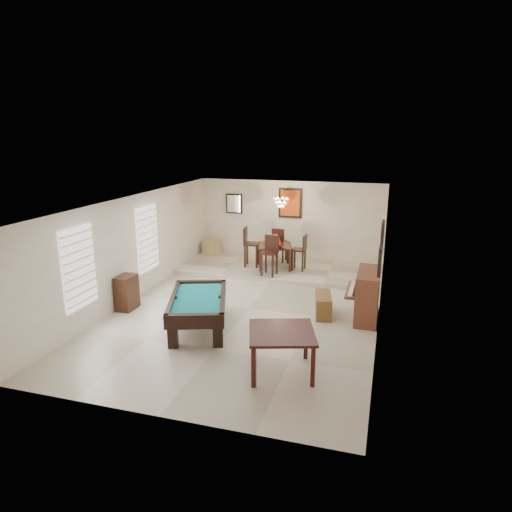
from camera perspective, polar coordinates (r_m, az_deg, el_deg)
The scene contains 26 objects.
ground_plane at distance 11.02m, azimuth -0.89°, elevation -6.62°, with size 6.00×9.00×0.02m, color beige.
wall_back at distance 14.85m, azimuth 4.28°, elevation 4.35°, with size 6.00×0.04×2.60m, color silver.
wall_front at distance 6.70m, azimuth -12.66°, elevation -9.79°, with size 6.00×0.04×2.60m, color silver.
wall_left at distance 11.83m, azimuth -14.93°, elevation 1.05°, with size 0.04×9.00×2.60m, color silver.
wall_right at distance 10.15m, azimuth 15.47°, elevation -1.30°, with size 0.04×9.00×2.60m, color silver.
ceiling at distance 10.34m, azimuth -0.95°, elevation 6.93°, with size 6.00×9.00×0.04m, color white.
dining_step at distance 13.96m, azimuth 3.09°, elevation -1.58°, with size 6.00×2.50×0.12m, color beige.
window_left_front at distance 10.04m, azimuth -21.27°, elevation -1.38°, with size 0.06×1.00×1.70m, color white.
window_left_rear at distance 12.29m, azimuth -13.41°, elevation 2.16°, with size 0.06×1.00×1.70m, color white.
pool_table at distance 9.88m, azimuth -7.20°, elevation -7.14°, with size 1.15×2.11×0.70m, color black, non-canonical shape.
square_table at distance 8.14m, azimuth 3.21°, elevation -11.86°, with size 1.12×1.12×0.78m, color black, non-canonical shape.
upright_piano at distance 10.56m, azimuth 13.07°, elevation -4.73°, with size 0.75×1.34×1.11m, color brown, non-canonical shape.
piano_bench at distance 10.67m, azimuth 8.40°, elevation -6.06°, with size 0.35×0.89×0.50m, color brown.
apothecary_chest at distance 11.28m, azimuth -15.86°, elevation -4.40°, with size 0.37×0.55×0.83m, color black.
dining_table at distance 13.76m, azimuth 2.37°, elevation 0.21°, with size 0.99×0.99×0.82m, color black, non-canonical shape.
flower_vase at distance 13.63m, azimuth 2.40°, elevation 2.35°, with size 0.14×0.14×0.24m, color #B72B0F, non-canonical shape.
dining_chair_south at distance 12.96m, azimuth 1.67°, elevation 0.00°, with size 0.42×0.42×1.14m, color black, non-canonical shape.
dining_chair_north at distance 14.42m, azimuth 2.98°, elevation 1.45°, with size 0.40×0.40×1.08m, color black, non-canonical shape.
dining_chair_west at distance 13.87m, azimuth -0.53°, elevation 1.15°, with size 0.44×0.44×1.20m, color black, non-canonical shape.
dining_chair_east at distance 13.54m, azimuth 5.37°, elevation 0.44°, with size 0.39×0.39×1.06m, color black, non-canonical shape.
corner_bench at distance 15.39m, azimuth -5.53°, elevation 1.13°, with size 0.43×0.53×0.48m, color tan.
chandelier at distance 13.45m, azimuth 3.17°, elevation 7.12°, with size 0.44×0.44×0.60m, color #FFE5B2, non-canonical shape.
back_painting at distance 14.71m, azimuth 4.30°, elevation 6.62°, with size 0.75×0.06×0.95m, color #D84C14.
back_mirror at distance 15.24m, azimuth -2.75°, elevation 6.56°, with size 0.55×0.06×0.65m, color white.
right_picture_upper at distance 10.30m, azimuth 15.52°, elevation 2.38°, with size 0.06×0.55×0.65m, color slate.
right_picture_lower at distance 9.08m, azimuth 15.22°, elevation -0.58°, with size 0.06×0.45×0.55m, color gray.
Camera 1 is at (3.06, -9.76, 4.09)m, focal length 32.00 mm.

